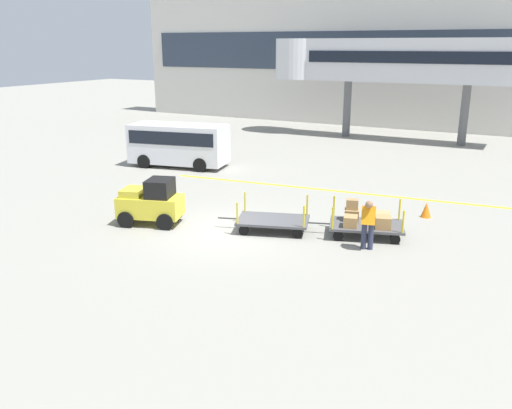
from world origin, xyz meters
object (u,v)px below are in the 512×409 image
baggage_tug (151,203)px  safety_cone_near (426,210)px  baggage_cart_lead (273,221)px  shuttle_van (179,142)px  baggage_cart_middle (366,221)px  baggage_handler (368,222)px

baggage_tug → safety_cone_near: baggage_tug is taller
baggage_cart_lead → shuttle_van: shuttle_van is taller
baggage_cart_lead → safety_cone_near: baggage_cart_lead is taller
baggage_tug → safety_cone_near: 9.61m
baggage_cart_lead → baggage_cart_middle: size_ratio=1.00×
baggage_tug → baggage_handler: size_ratio=1.50×
baggage_handler → shuttle_van: bearing=149.8°
baggage_handler → safety_cone_near: (0.94, 4.06, -0.59)m
baggage_tug → baggage_handler: baggage_tug is taller
shuttle_van → baggage_tug: bearing=-60.2°
baggage_cart_lead → baggage_handler: (3.23, -0.24, 0.52)m
safety_cone_near → baggage_cart_lead: bearing=-137.6°
baggage_tug → shuttle_van: size_ratio=0.46×
shuttle_van → safety_cone_near: size_ratio=9.23×
baggage_handler → shuttle_van: size_ratio=0.31×
baggage_tug → baggage_handler: 7.27m
safety_cone_near → baggage_tug: bearing=-147.9°
shuttle_van → baggage_cart_middle: bearing=-26.4°
baggage_cart_lead → baggage_cart_middle: bearing=18.2°
shuttle_van → baggage_handler: bearing=-30.2°
baggage_tug → safety_cone_near: (8.13, 5.10, -0.48)m
baggage_cart_middle → shuttle_van: size_ratio=0.61×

